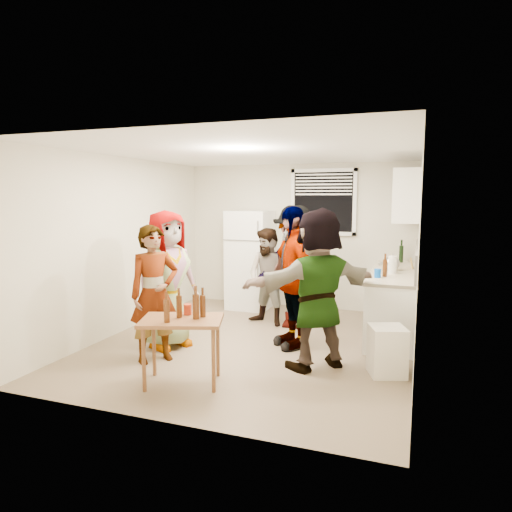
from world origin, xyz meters
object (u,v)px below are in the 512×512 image
at_px(refrigerator, 250,260).
at_px(guest_back_right, 294,327).
at_px(serving_table, 183,383).
at_px(guest_grey, 169,346).
at_px(kettle, 391,270).
at_px(guest_orange, 316,367).
at_px(beer_bottle_counter, 385,277).
at_px(red_cup, 188,315).
at_px(guest_stripe, 156,360).
at_px(guest_black, 292,346).
at_px(trash_bin, 387,353).
at_px(blue_cup, 377,278).
at_px(guest_back_left, 269,324).
at_px(wine_bottle, 401,262).
at_px(beer_bottle_table, 196,319).

relative_size(refrigerator, guest_back_right, 0.94).
relative_size(serving_table, guest_grey, 0.46).
relative_size(kettle, guest_orange, 0.14).
xyz_separation_m(kettle, guest_grey, (-2.67, -1.63, -0.90)).
bearing_deg(beer_bottle_counter, red_cup, -134.62).
xyz_separation_m(guest_stripe, guest_black, (1.39, 1.05, 0.00)).
relative_size(trash_bin, red_cup, 4.74).
height_order(red_cup, guest_orange, red_cup).
bearing_deg(red_cup, guest_black, 60.51).
distance_m(blue_cup, red_cup, 2.55).
relative_size(serving_table, guest_back_left, 0.56).
relative_size(wine_bottle, trash_bin, 0.50).
relative_size(guest_grey, guest_back_right, 0.97).
distance_m(guest_back_right, guest_black, 0.89).
distance_m(beer_bottle_table, guest_back_right, 2.50).
distance_m(wine_bottle, guest_back_right, 2.04).
xyz_separation_m(blue_cup, red_cup, (-1.80, -1.80, -0.20)).
bearing_deg(kettle, guest_stripe, -163.11).
height_order(wine_bottle, serving_table, wine_bottle).
relative_size(beer_bottle_counter, beer_bottle_table, 0.88).
bearing_deg(beer_bottle_table, trash_bin, 26.36).
height_order(serving_table, guest_back_left, serving_table).
xyz_separation_m(beer_bottle_counter, guest_back_right, (-1.30, 0.33, -0.90)).
bearing_deg(serving_table, guest_back_right, 76.93).
distance_m(kettle, trash_bin, 1.81).
relative_size(guest_back_left, guest_orange, 0.81).
height_order(wine_bottle, guest_back_left, wine_bottle).
distance_m(guest_black, guest_orange, 0.76).
relative_size(refrigerator, beer_bottle_counter, 7.55).
distance_m(guest_back_left, guest_orange, 1.81).
relative_size(kettle, wine_bottle, 0.97).
xyz_separation_m(serving_table, guest_stripe, (-0.63, 0.50, 0.00)).
bearing_deg(beer_bottle_table, guest_black, 67.57).
xyz_separation_m(kettle, wine_bottle, (0.10, 0.87, 0.00)).
relative_size(guest_back_left, guest_back_right, 0.81).
xyz_separation_m(wine_bottle, guest_stripe, (-2.65, -3.02, -0.90)).
xyz_separation_m(red_cup, guest_back_right, (0.58, 2.24, -0.70)).
relative_size(trash_bin, guest_orange, 0.30).
xyz_separation_m(blue_cup, trash_bin, (0.21, -1.00, -0.65)).
xyz_separation_m(beer_bottle_counter, guest_grey, (-2.62, -1.06, -0.90)).
xyz_separation_m(guest_back_left, guest_black, (0.60, -0.86, 0.00)).
xyz_separation_m(beer_bottle_counter, beer_bottle_table, (-1.72, -2.03, -0.20)).
xyz_separation_m(wine_bottle, trash_bin, (-0.03, -2.56, -0.65)).
bearing_deg(guest_back_right, guest_orange, -65.90).
bearing_deg(guest_back_right, guest_grey, -133.18).
distance_m(wine_bottle, guest_grey, 3.85).
bearing_deg(wine_bottle, guest_stripe, -131.18).
xyz_separation_m(beer_bottle_table, guest_back_right, (0.42, 2.36, -0.70)).
bearing_deg(guest_black, kettle, 94.22).
xyz_separation_m(blue_cup, guest_black, (-1.02, -0.42, -0.90)).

